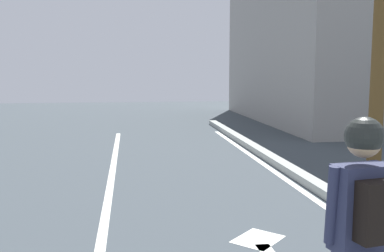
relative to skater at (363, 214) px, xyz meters
The scene contains 3 objects.
lane_arrow_head 2.55m from the skater, 88.69° to the left, with size 0.56×0.44×0.01m, color white.
skater is the anchor object (origin of this frame).
roadside_tree 6.12m from the skater, 58.85° to the left, with size 1.12×1.12×4.87m.
Camera 1 is at (0.38, 2.27, 1.92)m, focal length 41.53 mm.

